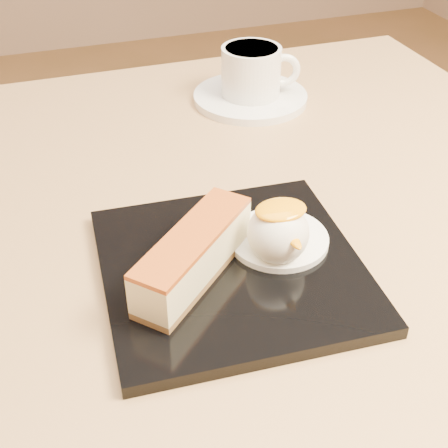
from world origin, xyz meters
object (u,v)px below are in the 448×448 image
object	(u,v)px
table	(244,323)
ice_cream_scoop	(278,233)
coffee_cup	(253,70)
cheesecake	(194,255)
dessert_plate	(231,268)
saucer	(250,97)

from	to	relation	value
table	ice_cream_scoop	bearing A→B (deg)	-93.47
ice_cream_scoop	coffee_cup	size ratio (longest dim) A/B	0.52
cheesecake	dessert_plate	bearing A→B (deg)	-34.70
ice_cream_scoop	coffee_cup	distance (m)	0.34
table	ice_cream_scoop	size ratio (longest dim) A/B	15.06
saucer	coffee_cup	world-z (taller)	coffee_cup
table	cheesecake	size ratio (longest dim) A/B	6.40
ice_cream_scoop	saucer	size ratio (longest dim) A/B	0.35
dessert_plate	ice_cream_scoop	size ratio (longest dim) A/B	4.14
cheesecake	table	bearing A→B (deg)	5.01
dessert_plate	cheesecake	bearing A→B (deg)	-171.87
table	saucer	xyz separation A→B (m)	(0.09, 0.24, 0.16)
saucer	coffee_cup	xyz separation A→B (m)	(0.00, -0.00, 0.04)
table	ice_cream_scoop	distance (m)	0.21
dessert_plate	coffee_cup	distance (m)	0.35
cheesecake	ice_cream_scoop	size ratio (longest dim) A/B	2.35
table	saucer	bearing A→B (deg)	68.38
table	coffee_cup	bearing A→B (deg)	67.94
table	dessert_plate	bearing A→B (deg)	-118.45
ice_cream_scoop	table	bearing A→B (deg)	86.53
dessert_plate	saucer	world-z (taller)	dessert_plate
dessert_plate	cheesecake	world-z (taller)	cheesecake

